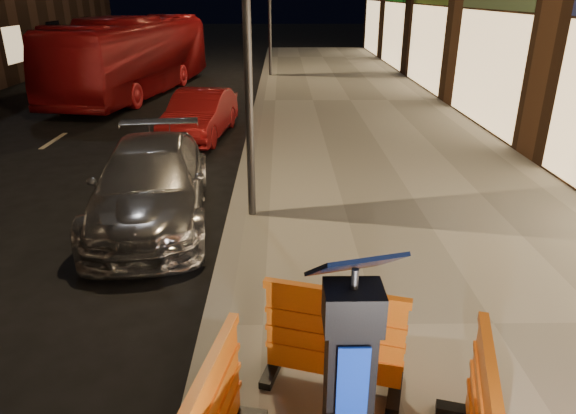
{
  "coord_description": "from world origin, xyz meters",
  "views": [
    {
      "loc": [
        0.73,
        -4.57,
        3.44
      ],
      "look_at": [
        0.8,
        1.0,
        1.1
      ],
      "focal_mm": 32.0,
      "sensor_mm": 36.0,
      "label": 1
    }
  ],
  "objects_px": {
    "bus_doubledecker": "(139,94)",
    "car_red": "(202,137)",
    "parking_kiosk": "(349,378)",
    "car_silver": "(155,219)",
    "barrier_back": "(334,338)"
  },
  "relations": [
    {
      "from": "bus_doubledecker",
      "to": "car_red",
      "type": "bearing_deg",
      "value": -53.6
    },
    {
      "from": "parking_kiosk",
      "to": "car_silver",
      "type": "relative_size",
      "value": 0.42
    },
    {
      "from": "barrier_back",
      "to": "car_silver",
      "type": "height_order",
      "value": "barrier_back"
    },
    {
      "from": "bus_doubledecker",
      "to": "car_silver",
      "type": "bearing_deg",
      "value": -65.38
    },
    {
      "from": "car_silver",
      "to": "car_red",
      "type": "xyz_separation_m",
      "value": [
        0.02,
        5.18,
        0.0
      ]
    },
    {
      "from": "parking_kiosk",
      "to": "bus_doubledecker",
      "type": "bearing_deg",
      "value": 122.85
    },
    {
      "from": "car_silver",
      "to": "bus_doubledecker",
      "type": "xyz_separation_m",
      "value": [
        -3.15,
        11.33,
        0.0
      ]
    },
    {
      "from": "parking_kiosk",
      "to": "barrier_back",
      "type": "xyz_separation_m",
      "value": [
        0.0,
        0.95,
        -0.39
      ]
    },
    {
      "from": "parking_kiosk",
      "to": "car_red",
      "type": "height_order",
      "value": "parking_kiosk"
    },
    {
      "from": "parking_kiosk",
      "to": "car_silver",
      "type": "distance_m",
      "value": 5.68
    },
    {
      "from": "barrier_back",
      "to": "car_red",
      "type": "relative_size",
      "value": 0.36
    },
    {
      "from": "car_silver",
      "to": "car_red",
      "type": "height_order",
      "value": "car_silver"
    },
    {
      "from": "barrier_back",
      "to": "car_red",
      "type": "xyz_separation_m",
      "value": [
        -2.52,
        9.21,
        -0.65
      ]
    },
    {
      "from": "barrier_back",
      "to": "parking_kiosk",
      "type": "bearing_deg",
      "value": -73.4
    },
    {
      "from": "parking_kiosk",
      "to": "barrier_back",
      "type": "relative_size",
      "value": 1.4
    }
  ]
}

